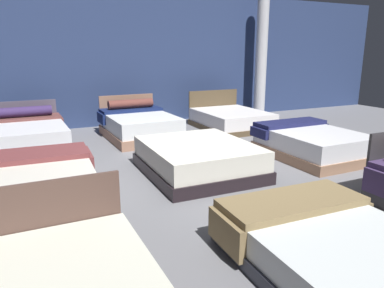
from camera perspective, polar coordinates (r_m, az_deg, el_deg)
The scene contains 10 objects.
ground_plane at distance 5.90m, azimuth 0.60°, elevation -4.85°, with size 18.00×18.00×0.02m, color slate.
showroom_back_wall at distance 9.94m, azimuth -11.38°, elevation 13.03°, with size 18.00×0.06×3.50m, color navy.
bed_1 at distance 3.63m, azimuth 21.02°, elevation -15.00°, with size 1.63×1.97×0.47m.
bed_3 at distance 5.34m, azimuth -22.87°, elevation -5.45°, with size 1.57×2.10×0.49m.
bed_4 at distance 5.87m, azimuth 0.99°, elevation -2.32°, with size 1.67×1.96×0.50m.
bed_5 at distance 7.17m, azimuth 18.32°, elevation 0.11°, with size 1.59×1.91×0.57m.
bed_6 at distance 8.10m, azimuth -24.56°, elevation 1.24°, with size 1.59×2.10×0.87m.
bed_7 at distance 8.41m, azimuth -8.31°, elevation 2.96°, with size 1.53×2.04×0.89m.
bed_8 at distance 9.45m, azimuth 6.10°, elevation 3.89°, with size 1.59×1.99×0.89m.
support_pillar at distance 11.19m, azimuth 10.82°, elevation 13.17°, with size 0.34×0.34×3.50m, color silver.
Camera 1 is at (-2.43, -5.01, 1.93)m, focal length 33.93 mm.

